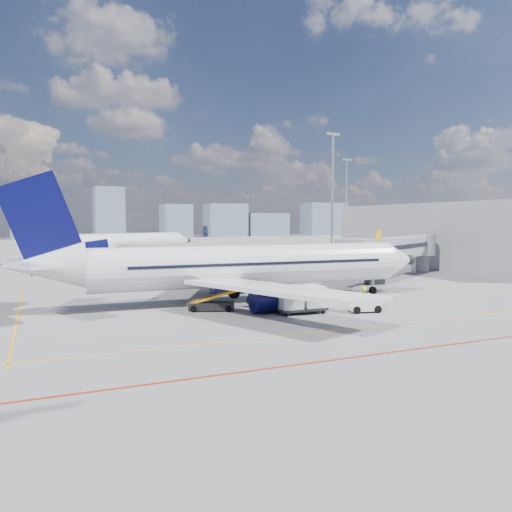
{
  "coord_description": "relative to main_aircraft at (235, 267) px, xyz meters",
  "views": [
    {
      "loc": [
        -18.51,
        -33.84,
        7.27
      ],
      "look_at": [
        0.35,
        8.93,
        4.0
      ],
      "focal_mm": 35.0,
      "sensor_mm": 36.0,
      "label": 1
    }
  ],
  "objects": [
    {
      "name": "floodlight_mast_far",
      "position": [
        67.37,
        82.71,
        10.37
      ],
      "size": [
        3.2,
        0.61,
        25.45
      ],
      "color": "gray",
      "rests_on": "ground"
    },
    {
      "name": "ramp_worker",
      "position": [
        8.08,
        -8.05,
        -2.22
      ],
      "size": [
        0.85,
        0.87,
        2.01
      ],
      "primitive_type": "imported",
      "rotation": [
        0.0,
        0.0,
        0.83
      ],
      "color": "#FEFF1A",
      "rests_on": "ground"
    },
    {
      "name": "second_aircraft",
      "position": [
        -3.54,
        53.32,
        0.0
      ],
      "size": [
        34.3,
        29.04,
        10.64
      ],
      "rotation": [
        0.0,
        0.0,
        0.38
      ],
      "color": "silver",
      "rests_on": "ground"
    },
    {
      "name": "floodlight_mast_ne",
      "position": [
        40.37,
        47.71,
        10.37
      ],
      "size": [
        3.2,
        0.61,
        25.45
      ],
      "color": "gray",
      "rests_on": "ground"
    },
    {
      "name": "cargo_dolly",
      "position": [
        2.82,
        -6.97,
        -2.04
      ],
      "size": [
        4.02,
        1.94,
        2.16
      ],
      "rotation": [
        0.0,
        0.0,
        -0.05
      ],
      "color": "black",
      "rests_on": "ground"
    },
    {
      "name": "apron_markings",
      "position": [
        1.79,
        -11.2,
        -3.22
      ],
      "size": [
        90.0,
        35.12,
        0.01
      ],
      "color": "#E9A00C",
      "rests_on": "ground"
    },
    {
      "name": "distant_skyline",
      "position": [
        -6.63,
        182.71,
        7.14
      ],
      "size": [
        256.64,
        15.69,
        31.77
      ],
      "color": "slate",
      "rests_on": "ground"
    },
    {
      "name": "baggage_tug",
      "position": [
        7.55,
        -8.51,
        -2.41
      ],
      "size": [
        2.67,
        1.95,
        1.69
      ],
      "rotation": [
        0.0,
        0.0,
        -0.22
      ],
      "color": "silver",
      "rests_on": "ground"
    },
    {
      "name": "belt_loader",
      "position": [
        -3.15,
        -3.04,
        -2.67
      ],
      "size": [
        5.25,
        3.07,
        2.15
      ],
      "rotation": [
        0.0,
        0.0,
        -0.4
      ],
      "color": "black",
      "rests_on": "ground"
    },
    {
      "name": "main_aircraft",
      "position": [
        0.0,
        0.0,
        0.0
      ],
      "size": [
        38.61,
        33.63,
        11.25
      ],
      "rotation": [
        0.0,
        0.0,
        -0.03
      ],
      "color": "silver",
      "rests_on": "ground"
    },
    {
      "name": "ground",
      "position": [
        2.37,
        -7.29,
        -3.22
      ],
      "size": [
        420.0,
        420.0,
        0.0
      ],
      "primitive_type": "plane",
      "color": "slate",
      "rests_on": "ground"
    },
    {
      "name": "terminal_block",
      "position": [
        42.32,
        18.71,
        1.78
      ],
      "size": [
        10.0,
        42.0,
        10.0
      ],
      "color": "#92949A",
      "rests_on": "ground"
    },
    {
      "name": "jet_bridge",
      "position": [
        25.88,
        9.63,
        0.52
      ],
      "size": [
        23.55,
        15.78,
        6.3
      ],
      "color": "#92949A",
      "rests_on": "ground"
    }
  ]
}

